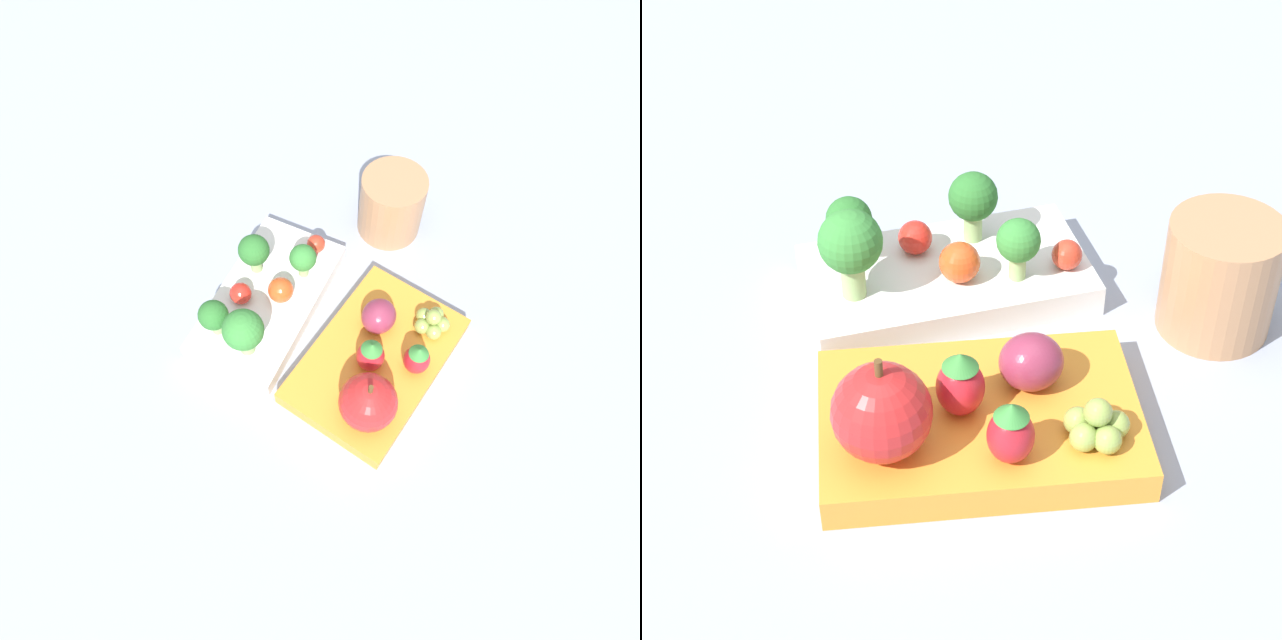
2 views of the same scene
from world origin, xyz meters
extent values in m
plane|color=#939EB2|center=(0.00, 0.00, 0.00)|extent=(4.00, 4.00, 0.00)
cube|color=white|center=(-0.01, 0.06, 0.01)|extent=(0.20, 0.12, 0.02)
cube|color=orange|center=(-0.01, -0.07, 0.01)|extent=(0.19, 0.13, 0.02)
cylinder|color=#93B770|center=(0.04, 0.04, 0.03)|extent=(0.01, 0.01, 0.02)
sphere|color=#388438|center=(0.04, 0.04, 0.05)|extent=(0.03, 0.03, 0.03)
cylinder|color=#93B770|center=(-0.07, 0.04, 0.04)|extent=(0.02, 0.02, 0.02)
sphere|color=#388438|center=(-0.07, 0.04, 0.07)|extent=(0.04, 0.04, 0.04)
cylinder|color=#93B770|center=(0.02, 0.09, 0.03)|extent=(0.01, 0.01, 0.02)
sphere|color=#2D702D|center=(0.02, 0.09, 0.06)|extent=(0.03, 0.03, 0.03)
cylinder|color=#93B770|center=(-0.07, 0.08, 0.03)|extent=(0.01, 0.01, 0.02)
sphere|color=#2D702D|center=(-0.07, 0.08, 0.05)|extent=(0.03, 0.03, 0.03)
sphere|color=red|center=(-0.02, 0.08, 0.03)|extent=(0.02, 0.02, 0.02)
sphere|color=red|center=(0.07, 0.05, 0.03)|extent=(0.02, 0.02, 0.02)
sphere|color=#DB4C1E|center=(0.00, 0.05, 0.04)|extent=(0.03, 0.03, 0.03)
sphere|color=red|center=(-0.07, -0.09, 0.05)|extent=(0.06, 0.06, 0.06)
cylinder|color=brown|center=(-0.07, -0.09, 0.08)|extent=(0.00, 0.00, 0.01)
ellipsoid|color=red|center=(0.00, -0.11, 0.04)|extent=(0.03, 0.03, 0.03)
cone|color=#388438|center=(0.00, -0.11, 0.06)|extent=(0.02, 0.02, 0.01)
ellipsoid|color=red|center=(-0.02, -0.07, 0.04)|extent=(0.03, 0.03, 0.04)
cone|color=#388438|center=(-0.02, -0.07, 0.06)|extent=(0.02, 0.02, 0.01)
ellipsoid|color=#892D47|center=(0.02, -0.06, 0.04)|extent=(0.04, 0.04, 0.03)
sphere|color=#8EA84C|center=(0.06, -0.11, 0.03)|extent=(0.02, 0.02, 0.02)
sphere|color=#8EA84C|center=(0.05, -0.10, 0.03)|extent=(0.02, 0.02, 0.02)
sphere|color=#8EA84C|center=(0.04, -0.10, 0.03)|extent=(0.02, 0.02, 0.02)
sphere|color=#8EA84C|center=(0.04, -0.11, 0.03)|extent=(0.02, 0.02, 0.02)
sphere|color=#8EA84C|center=(0.05, -0.12, 0.03)|extent=(0.02, 0.02, 0.02)
sphere|color=#8EA84C|center=(0.05, -0.11, 0.04)|extent=(0.02, 0.02, 0.02)
cylinder|color=tan|center=(0.16, 0.00, 0.04)|extent=(0.07, 0.07, 0.08)
camera|label=1|loc=(-0.25, -0.15, 0.55)|focal=32.00mm
camera|label=2|loc=(-0.10, -0.50, 0.46)|focal=60.00mm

